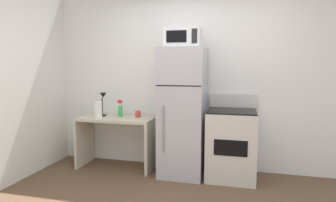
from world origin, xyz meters
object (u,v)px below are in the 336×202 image
Objects in this scene: desk_lamp at (103,100)px; coffee_mug at (138,114)px; refrigerator at (183,112)px; microwave at (183,38)px; paper_towel_roll at (98,110)px; oven_range at (231,144)px; desk at (117,133)px; spray_bottle at (120,110)px.

coffee_mug is at bearing 5.06° from desk_lamp.
microwave reaches higher than refrigerator.
desk_lamp is at bearing 92.68° from paper_towel_roll.
paper_towel_roll is 1.92m from oven_range.
refrigerator is 3.77× the size of microwave.
microwave is at bearing -89.68° from refrigerator.
refrigerator reaches higher than paper_towel_roll.
desk is 0.52m from desk_lamp.
coffee_mug is 1.28m from microwave.
oven_range reaches higher than desk.
desk is at bearing 176.42° from microwave.
microwave is (1.21, 0.08, 1.00)m from paper_towel_roll.
desk_lamp is 0.32× the size of oven_range.
coffee_mug is 0.21× the size of microwave.
paper_towel_roll is 1.22m from refrigerator.
desk is 4.62× the size of paper_towel_roll.
paper_towel_roll is at bearing -176.58° from oven_range.
oven_range is at bearing -1.74° from desk_lamp.
microwave is at bearing -3.58° from desk.
desk_lamp is (-0.22, 0.03, 0.47)m from desk.
desk_lamp is at bearing 172.83° from desk.
desk is 1.06m from refrigerator.
desk is 0.42m from coffee_mug.
microwave is at bearing -6.63° from spray_bottle.
desk_lamp reaches higher than desk.
microwave is at bearing 3.68° from paper_towel_roll.
paper_towel_roll is at bearing -87.32° from desk_lamp.
microwave reaches higher than desk_lamp.
desk_lamp is 0.30m from spray_bottle.
paper_towel_roll is at bearing -176.32° from microwave.
desk_lamp is at bearing 178.26° from oven_range.
coffee_mug is at bearing 5.66° from spray_bottle.
spray_bottle is at bearing -174.34° from coffee_mug.
desk is 0.34m from spray_bottle.
coffee_mug is (0.27, 0.03, -0.05)m from spray_bottle.
oven_range is at bearing -2.75° from spray_bottle.
paper_towel_roll is 0.22× the size of oven_range.
desk_lamp is 0.20× the size of refrigerator.
desk_lamp reaches higher than paper_towel_roll.
spray_bottle is at bearing 174.62° from refrigerator.
spray_bottle is at bearing 36.44° from paper_towel_roll.
desk_lamp reaches higher than spray_bottle.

